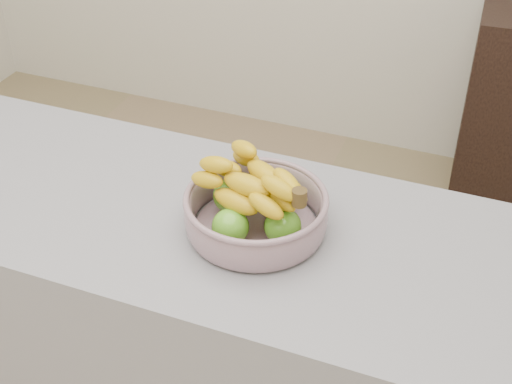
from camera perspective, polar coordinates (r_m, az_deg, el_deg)
counter at (r=1.93m, az=-6.98°, el=-11.69°), size 2.00×0.60×0.90m
fruit_bowl at (r=1.51m, az=-0.02°, el=-1.35°), size 0.31×0.31×0.16m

